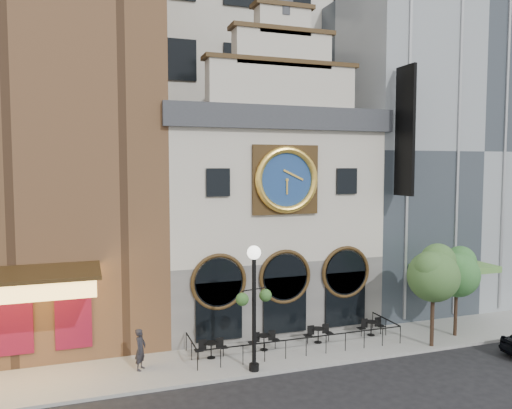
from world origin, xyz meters
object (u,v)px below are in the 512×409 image
at_px(tree_left, 434,272).
at_px(pedestrian, 140,349).
at_px(bistro_2, 318,334).
at_px(bistro_0, 211,349).
at_px(bistro_1, 264,341).
at_px(tree_right, 457,271).
at_px(bistro_3, 371,327).
at_px(lamppost, 254,294).

bearing_deg(tree_left, pedestrian, 173.14).
distance_m(bistro_2, pedestrian, 9.07).
xyz_separation_m(bistro_0, bistro_1, (2.72, 0.16, 0.00)).
distance_m(bistro_0, tree_right, 13.65).
xyz_separation_m(bistro_1, bistro_2, (3.01, 0.08, 0.00)).
bearing_deg(tree_right, bistro_1, 173.12).
height_order(bistro_0, bistro_3, same).
bearing_deg(bistro_1, bistro_0, -176.69).
relative_size(bistro_3, tree_left, 0.31).
bearing_deg(bistro_3, pedestrian, -177.12).
relative_size(bistro_3, lamppost, 0.28).
height_order(pedestrian, tree_right, tree_right).
xyz_separation_m(pedestrian, tree_left, (14.35, -1.73, 2.86)).
height_order(bistro_2, tree_right, tree_right).
relative_size(bistro_0, bistro_3, 1.00).
xyz_separation_m(pedestrian, lamppost, (4.77, -1.76, 2.55)).
xyz_separation_m(bistro_0, lamppost, (1.46, -2.04, 3.02)).
bearing_deg(lamppost, tree_right, -10.44).
bearing_deg(pedestrian, bistro_3, -57.08).
distance_m(bistro_2, bistro_3, 3.20).
height_order(bistro_1, lamppost, lamppost).
height_order(bistro_3, pedestrian, pedestrian).
xyz_separation_m(bistro_3, lamppost, (-7.48, -2.38, 3.02)).
xyz_separation_m(bistro_3, tree_right, (4.32, -1.45, 3.05)).
height_order(bistro_3, tree_left, tree_left).
relative_size(bistro_2, bistro_3, 1.00).
bearing_deg(bistro_1, pedestrian, -175.84).
xyz_separation_m(bistro_1, bistro_3, (6.21, 0.18, 0.00)).
bearing_deg(bistro_0, bistro_2, 2.38).
bearing_deg(bistro_2, tree_right, -10.19).
distance_m(bistro_1, tree_right, 11.04).
xyz_separation_m(lamppost, tree_left, (9.58, 0.03, 0.31)).
height_order(bistro_2, bistro_3, same).
distance_m(bistro_1, lamppost, 3.94).
relative_size(pedestrian, tree_right, 0.39).
distance_m(bistro_0, bistro_2, 5.74).
relative_size(bistro_0, lamppost, 0.28).
bearing_deg(pedestrian, tree_right, -62.85).
height_order(pedestrian, tree_left, tree_left).
bearing_deg(tree_left, bistro_1, 165.40).
relative_size(tree_left, tree_right, 1.08).
xyz_separation_m(bistro_0, tree_left, (11.04, -2.01, 3.33)).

